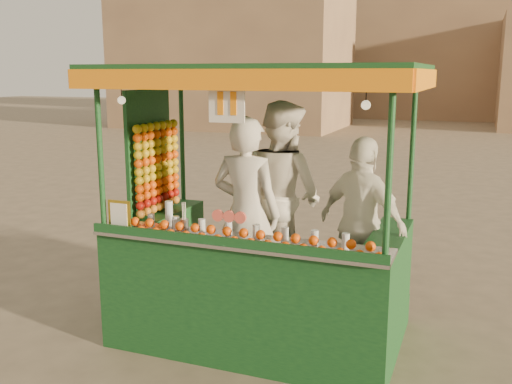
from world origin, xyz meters
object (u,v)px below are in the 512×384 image
at_px(vendor_middle, 282,195).
at_px(juice_cart, 251,255).
at_px(vendor_right, 362,224).
at_px(vendor_left, 246,213).

bearing_deg(vendor_middle, juice_cart, 116.37).
xyz_separation_m(juice_cart, vendor_right, (0.93, 0.44, 0.28)).
xyz_separation_m(vendor_left, vendor_middle, (0.13, 0.64, 0.06)).
distance_m(juice_cart, vendor_right, 1.07).
bearing_deg(vendor_middle, vendor_right, -166.58).
bearing_deg(juice_cart, vendor_left, 136.16).
relative_size(juice_cart, vendor_right, 1.73).
distance_m(juice_cart, vendor_left, 0.39).
bearing_deg(vendor_left, juice_cart, 138.40).
height_order(juice_cart, vendor_middle, juice_cart).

